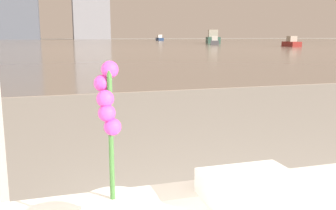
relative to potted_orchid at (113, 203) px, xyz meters
name	(u,v)px	position (x,y,z in m)	size (l,w,h in m)	color
potted_orchid	(113,203)	(0.00, 0.00, 0.00)	(0.16, 0.16, 0.44)	silver
towel_stack	(249,186)	(0.44, 0.10, -0.05)	(0.29, 0.20, 0.08)	white
harbor_water	(57,43)	(0.55, 61.16, -0.66)	(180.00, 110.00, 0.01)	gray
harbor_boat_1	(215,42)	(18.80, 41.74, -0.29)	(2.00, 2.97, 1.05)	#4C4C51
harbor_boat_2	(160,38)	(22.99, 81.65, -0.20)	(1.45, 3.56, 1.31)	navy
harbor_boat_3	(213,38)	(22.08, 49.81, 0.02)	(3.31, 5.39, 1.91)	#335647
harbor_boat_4	(291,43)	(22.84, 31.95, -0.29)	(1.49, 2.91, 1.04)	maroon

